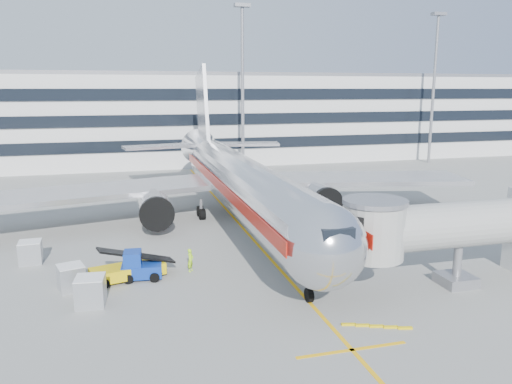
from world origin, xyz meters
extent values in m
plane|color=gray|center=(0.00, 0.00, 0.00)|extent=(180.00, 180.00, 0.00)
cube|color=#F5AD0C|center=(0.00, 10.00, 0.01)|extent=(0.25, 70.00, 0.01)
cube|color=#F5AD0C|center=(0.00, -14.00, 0.01)|extent=(6.00, 0.25, 0.01)
cylinder|color=silver|center=(0.00, 8.00, 4.20)|extent=(5.00, 36.00, 5.00)
sphere|color=silver|center=(0.00, -10.00, 4.20)|extent=(5.00, 5.00, 5.00)
cone|color=silver|center=(0.00, 31.00, 4.80)|extent=(5.00, 10.00, 5.00)
cube|color=black|center=(0.00, -11.50, 5.33)|extent=(1.80, 1.20, 0.90)
cube|color=#B7B7BC|center=(13.00, 13.50, 3.40)|extent=(24.95, 12.07, 0.50)
cube|color=#B7B7BC|center=(-13.00, 13.50, 3.40)|extent=(24.95, 12.07, 0.50)
cylinder|color=#99999E|center=(8.00, 10.00, 2.20)|extent=(3.00, 4.20, 3.00)
cylinder|color=#99999E|center=(-8.00, 10.00, 2.20)|extent=(3.00, 4.20, 3.00)
cylinder|color=black|center=(8.00, 8.00, 2.20)|extent=(3.10, 0.50, 3.10)
cylinder|color=black|center=(-8.00, 8.00, 2.20)|extent=(3.10, 0.50, 3.10)
cube|color=#B7B7BC|center=(0.00, 31.50, 9.20)|extent=(0.45, 9.39, 13.72)
cube|color=#B7B7BC|center=(5.50, 32.00, 5.40)|extent=(10.41, 4.94, 0.35)
cube|color=#B7B7BC|center=(-5.50, 32.00, 5.40)|extent=(10.41, 4.94, 0.35)
cylinder|color=gray|center=(0.00, -8.00, 0.90)|extent=(0.24, 0.24, 1.80)
cylinder|color=black|center=(0.00, -8.00, 0.45)|extent=(0.35, 0.90, 0.90)
cylinder|color=gray|center=(3.20, 14.00, 1.00)|extent=(0.30, 0.30, 2.00)
cylinder|color=gray|center=(-3.20, 14.00, 1.00)|extent=(0.30, 0.30, 2.00)
cube|color=#B8190D|center=(2.52, 8.00, 4.50)|extent=(0.06, 38.00, 0.90)
cube|color=#B8190D|center=(-2.52, 8.00, 4.50)|extent=(0.06, 38.00, 0.90)
cylinder|color=#A8A8A3|center=(10.50, -8.00, 4.20)|extent=(13.00, 3.00, 3.00)
cylinder|color=#A8A8A3|center=(4.20, -8.00, 4.20)|extent=(3.80, 3.80, 3.40)
cylinder|color=gray|center=(4.20, -8.00, 6.10)|extent=(4.00, 4.00, 0.30)
cube|color=black|center=(2.90, -8.00, 4.20)|extent=(1.40, 2.60, 2.60)
cylinder|color=gray|center=(10.50, -8.00, 1.60)|extent=(0.56, 0.56, 3.20)
cube|color=gray|center=(10.50, -8.00, 0.35)|extent=(2.20, 2.20, 0.70)
cylinder|color=black|center=(9.60, -8.00, 0.35)|extent=(0.35, 0.70, 0.70)
cylinder|color=black|center=(11.40, -8.00, 0.35)|extent=(0.35, 0.70, 0.70)
cube|color=silver|center=(0.00, 58.00, 7.50)|extent=(150.00, 24.00, 15.00)
cube|color=black|center=(0.00, 45.90, 4.00)|extent=(150.00, 0.30, 1.80)
cube|color=black|center=(0.00, 45.90, 8.00)|extent=(150.00, 0.30, 1.80)
cube|color=black|center=(0.00, 45.90, 12.00)|extent=(150.00, 0.30, 1.80)
cube|color=gray|center=(0.00, 58.00, 15.30)|extent=(150.00, 24.00, 0.60)
cylinder|color=gray|center=(8.00, 42.00, 12.50)|extent=(0.50, 0.50, 25.00)
cube|color=gray|center=(8.00, 42.00, 25.20)|extent=(2.40, 1.20, 0.50)
cylinder|color=gray|center=(42.00, 42.00, 12.50)|extent=(0.50, 0.50, 25.00)
cube|color=gray|center=(42.00, 42.00, 25.20)|extent=(2.40, 1.20, 0.50)
cube|color=yellow|center=(-10.71, -1.26, 0.62)|extent=(5.24, 2.98, 0.79)
cube|color=black|center=(-10.71, -1.26, 1.63)|extent=(5.34, 2.50, 1.72)
cylinder|color=black|center=(-12.65, -0.95, 0.34)|extent=(0.73, 0.47, 0.67)
cylinder|color=black|center=(-12.25, -2.47, 0.34)|extent=(0.73, 0.47, 0.67)
cylinder|color=black|center=(-9.16, -0.05, 0.34)|extent=(0.73, 0.47, 0.67)
cylinder|color=black|center=(-8.77, -1.57, 0.34)|extent=(0.73, 0.47, 0.67)
cube|color=navy|center=(-9.77, -1.43, 0.63)|extent=(2.84, 1.79, 0.87)
cube|color=navy|center=(-10.35, -1.37, 1.50)|extent=(1.29, 1.55, 1.06)
cube|color=black|center=(-10.35, -1.37, 1.83)|extent=(1.18, 1.35, 0.10)
cylinder|color=black|center=(-10.57, -0.62, 0.34)|extent=(0.70, 0.35, 0.68)
cylinder|color=black|center=(-10.70, -2.06, 0.34)|extent=(0.70, 0.35, 0.68)
cylinder|color=black|center=(-8.84, -0.79, 0.34)|extent=(0.70, 0.35, 0.68)
cylinder|color=black|center=(-8.97, -2.23, 0.34)|extent=(0.70, 0.35, 0.68)
cube|color=#ADB0B4|center=(-14.30, -2.13, 0.81)|extent=(1.94, 1.94, 1.62)
cube|color=white|center=(-14.30, -2.13, 1.64)|extent=(1.94, 1.94, 0.06)
cube|color=#ADB0B4|center=(-17.70, 4.08, 0.82)|extent=(1.67, 1.67, 1.65)
cube|color=white|center=(-17.70, 4.08, 1.67)|extent=(1.67, 1.67, 0.06)
cube|color=#ADB0B4|center=(-12.95, -4.96, 0.87)|extent=(1.84, 1.84, 1.74)
cube|color=white|center=(-12.95, -4.96, 1.76)|extent=(1.84, 1.84, 0.07)
imported|color=#A6EC18|center=(-6.32, -0.78, 0.84)|extent=(0.66, 0.73, 1.67)
camera|label=1|loc=(-10.68, -34.89, 12.91)|focal=35.00mm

